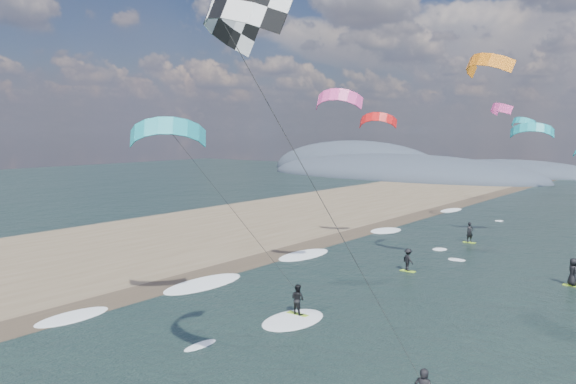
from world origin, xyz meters
The scene contains 8 objects.
sand_strip centered at (-24.00, 10.00, 0.00)m, with size 26.00×240.00×0.00m, color brown.
wet_sand_strip centered at (-12.00, 10.00, 0.00)m, with size 3.00×240.00×0.00m, color #382D23.
coastal_hills centered at (-44.84, 107.86, 0.00)m, with size 80.00×41.00×15.00m.
kitesurfer_near_a centered at (5.26, 2.52, 11.21)m, with size 7.99×9.47×14.69m.
kitesurfer_near_b centered at (-4.09, 9.54, 7.19)m, with size 6.98×9.17×11.55m.
far_kitesurfers centered at (2.40, 30.22, 0.89)m, with size 11.48×13.79×1.86m.
bg_kite_field centered at (-1.27, 47.87, 11.85)m, with size 14.23×72.32×8.87m.
shoreline_surf centered at (-10.80, 14.75, 0.00)m, with size 2.40×79.40×0.11m.
Camera 1 is at (16.22, -10.03, 10.10)m, focal length 35.00 mm.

